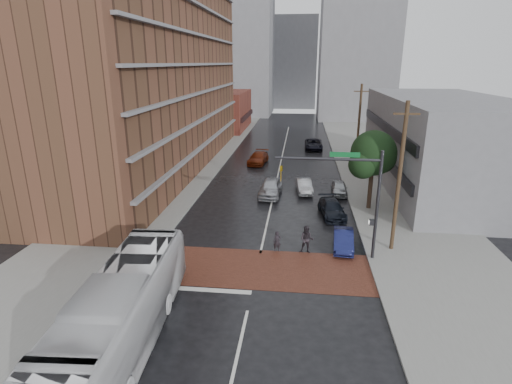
% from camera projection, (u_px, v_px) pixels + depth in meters
% --- Properties ---
extents(ground, '(160.00, 160.00, 0.00)m').
position_uv_depth(ground, '(256.00, 272.00, 24.32)').
color(ground, black).
rests_on(ground, ground).
extents(crosswalk, '(14.00, 5.00, 0.02)m').
position_uv_depth(crosswalk, '(257.00, 268.00, 24.79)').
color(crosswalk, brown).
rests_on(crosswalk, ground).
extents(sidewalk_west, '(9.00, 90.00, 0.15)m').
position_uv_depth(sidewalk_west, '(186.00, 166.00, 49.14)').
color(sidewalk_west, gray).
rests_on(sidewalk_west, ground).
extents(sidewalk_east, '(9.00, 90.00, 0.15)m').
position_uv_depth(sidewalk_east, '(377.00, 171.00, 46.70)').
color(sidewalk_east, gray).
rests_on(sidewalk_east, ground).
extents(apartment_block, '(10.00, 44.00, 28.00)m').
position_uv_depth(apartment_block, '(155.00, 45.00, 44.15)').
color(apartment_block, brown).
rests_on(apartment_block, ground).
extents(storefront_west, '(8.00, 16.00, 7.00)m').
position_uv_depth(storefront_west, '(225.00, 111.00, 75.54)').
color(storefront_west, brown).
rests_on(storefront_west, ground).
extents(building_east, '(11.00, 26.00, 9.00)m').
position_uv_depth(building_east, '(441.00, 143.00, 40.07)').
color(building_east, gray).
rests_on(building_east, ground).
extents(distant_tower_west, '(18.00, 16.00, 32.00)m').
position_uv_depth(distant_tower_west, '(234.00, 45.00, 94.56)').
color(distant_tower_west, gray).
rests_on(distant_tower_west, ground).
extents(distant_tower_east, '(16.00, 14.00, 36.00)m').
position_uv_depth(distant_tower_east, '(359.00, 34.00, 85.29)').
color(distant_tower_east, gray).
rests_on(distant_tower_east, ground).
extents(distant_tower_center, '(12.00, 10.00, 24.00)m').
position_uv_depth(distant_tower_center, '(294.00, 63.00, 110.37)').
color(distant_tower_center, gray).
rests_on(distant_tower_center, ground).
extents(street_tree, '(4.20, 4.10, 6.90)m').
position_uv_depth(street_tree, '(373.00, 156.00, 33.32)').
color(street_tree, '#332319').
rests_on(street_tree, ground).
extents(signal_mast, '(6.50, 0.30, 7.20)m').
position_uv_depth(signal_mast, '(355.00, 189.00, 24.60)').
color(signal_mast, '#2D2D33').
rests_on(signal_mast, ground).
extents(utility_pole_near, '(1.60, 0.26, 10.00)m').
position_uv_depth(utility_pole_near, '(399.00, 178.00, 25.57)').
color(utility_pole_near, '#473321').
rests_on(utility_pole_near, ground).
extents(utility_pole_far, '(1.60, 0.26, 10.00)m').
position_uv_depth(utility_pole_far, '(358.00, 129.00, 44.47)').
color(utility_pole_far, '#473321').
rests_on(utility_pole_far, ground).
extents(transit_bus, '(3.65, 12.50, 3.44)m').
position_uv_depth(transit_bus, '(122.00, 311.00, 17.63)').
color(transit_bus, silver).
rests_on(transit_bus, ground).
extents(pedestrian_a, '(0.57, 0.42, 1.44)m').
position_uv_depth(pedestrian_a, '(277.00, 241.00, 26.82)').
color(pedestrian_a, black).
rests_on(pedestrian_a, ground).
extents(pedestrian_b, '(1.01, 0.83, 1.91)m').
position_uv_depth(pedestrian_b, '(307.00, 240.00, 26.53)').
color(pedestrian_b, '#272127').
rests_on(pedestrian_b, ground).
extents(car_travel_a, '(2.25, 4.96, 1.65)m').
position_uv_depth(car_travel_a, '(270.00, 188.00, 37.98)').
color(car_travel_a, '#AEAFB6').
rests_on(car_travel_a, ground).
extents(car_travel_b, '(1.83, 4.08, 1.30)m').
position_uv_depth(car_travel_b, '(304.00, 186.00, 39.11)').
color(car_travel_b, '#B1B4B9').
rests_on(car_travel_b, ground).
extents(car_travel_c, '(2.59, 5.13, 1.43)m').
position_uv_depth(car_travel_c, '(258.00, 158.00, 50.21)').
color(car_travel_c, maroon).
rests_on(car_travel_c, ground).
extents(suv_travel, '(2.55, 5.42, 1.50)m').
position_uv_depth(suv_travel, '(314.00, 144.00, 58.57)').
color(suv_travel, black).
rests_on(suv_travel, ground).
extents(car_parked_near, '(1.55, 3.82, 1.23)m').
position_uv_depth(car_parked_near, '(343.00, 240.00, 27.32)').
color(car_parked_near, '#161B4E').
rests_on(car_parked_near, ground).
extents(car_parked_mid, '(2.43, 4.68, 1.30)m').
position_uv_depth(car_parked_mid, '(332.00, 209.00, 33.01)').
color(car_parked_mid, black).
rests_on(car_parked_mid, ground).
extents(car_parked_far, '(1.54, 3.65, 1.23)m').
position_uv_depth(car_parked_far, '(339.00, 188.00, 38.58)').
color(car_parked_far, '#9B9FA2').
rests_on(car_parked_far, ground).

